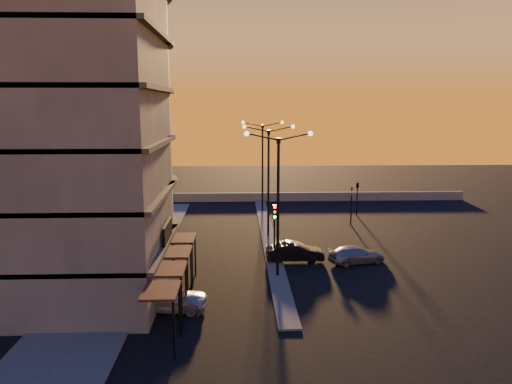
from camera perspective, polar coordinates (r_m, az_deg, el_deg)
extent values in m
plane|color=black|center=(33.19, 2.47, -9.64)|extent=(120.00, 120.00, 0.00)
cube|color=#535350|center=(37.71, -14.29, -7.43)|extent=(5.00, 40.00, 0.12)
cube|color=#535350|center=(42.70, 1.40, -5.07)|extent=(1.20, 36.00, 0.12)
cube|color=slate|center=(58.32, 2.41, -0.55)|extent=(44.00, 0.50, 1.00)
cylinder|color=#615E56|center=(35.11, -21.58, 11.51)|extent=(14.00, 14.00, 25.00)
cube|color=#615E56|center=(30.43, -24.74, 11.65)|extent=(14.00, 10.00, 25.00)
cylinder|color=black|center=(36.35, -20.48, -5.89)|extent=(14.16, 14.16, 2.40)
cube|color=black|center=(30.42, -10.09, -4.53)|extent=(0.15, 3.20, 1.20)
cylinder|color=black|center=(31.96, 2.53, -2.02)|extent=(0.18, 0.18, 9.00)
cube|color=black|center=(31.35, 2.59, 5.87)|extent=(0.25, 0.25, 0.35)
sphere|color=#FFE5B2|center=(31.22, -1.09, 6.69)|extent=(0.32, 0.32, 0.32)
sphere|color=#FFE5B2|center=(31.54, 6.25, 6.67)|extent=(0.32, 0.32, 0.32)
cylinder|color=black|center=(41.77, 1.43, 0.82)|extent=(0.18, 0.18, 9.00)
cube|color=black|center=(41.30, 1.46, 6.86)|extent=(0.25, 0.25, 0.35)
sphere|color=#FFE5B2|center=(41.20, -1.34, 7.48)|extent=(0.32, 0.32, 0.32)
sphere|color=#FFE5B2|center=(41.45, 4.24, 7.47)|extent=(0.32, 0.32, 0.32)
cylinder|color=black|center=(51.65, 0.75, 2.59)|extent=(0.18, 0.18, 9.00)
cube|color=black|center=(51.27, 0.76, 7.47)|extent=(0.25, 0.25, 0.35)
sphere|color=#FFE5B2|center=(51.20, -1.50, 7.97)|extent=(0.32, 0.32, 0.32)
sphere|color=#FFE5B2|center=(51.40, 3.01, 7.96)|extent=(0.32, 0.32, 0.32)
cylinder|color=black|center=(35.56, 2.10, -5.59)|extent=(0.12, 0.12, 3.20)
cube|color=black|center=(34.87, 2.15, -2.27)|extent=(0.28, 0.16, 1.00)
sphere|color=#FF0C05|center=(34.70, 2.16, -1.74)|extent=(0.20, 0.20, 0.20)
sphere|color=orange|center=(34.77, 2.16, -2.30)|extent=(0.20, 0.20, 0.20)
sphere|color=#0CFF26|center=(34.85, 2.16, -2.86)|extent=(0.20, 0.20, 0.20)
cylinder|color=black|center=(47.39, 10.82, -2.07)|extent=(0.12, 0.12, 2.80)
imported|color=black|center=(47.05, 10.89, 0.08)|extent=(0.13, 0.16, 0.80)
cylinder|color=black|center=(51.55, 11.46, -1.12)|extent=(0.12, 0.12, 2.80)
imported|color=black|center=(51.24, 11.53, 0.86)|extent=(0.42, 1.99, 0.80)
imported|color=#B3B7BB|center=(28.24, -10.19, -11.73)|extent=(4.65, 2.15, 1.54)
imported|color=black|center=(36.21, 4.45, -6.84)|extent=(4.15, 1.48, 1.37)
imported|color=#919298|center=(36.45, 11.43, -7.04)|extent=(4.42, 2.67, 1.20)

